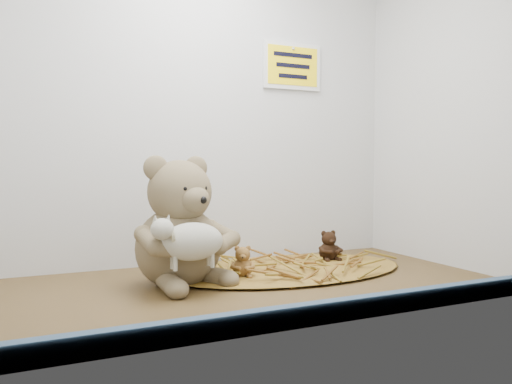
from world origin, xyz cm
name	(u,v)px	position (x,y,z in cm)	size (l,w,h in cm)	color
alcove_shell	(219,83)	(0.00, 9.00, 45.00)	(120.40, 60.20, 90.40)	#402C16
front_rail	(300,315)	(0.00, -28.80, 1.80)	(119.28, 2.20, 3.60)	#3B5371
straw_bed	(289,269)	(18.56, 9.61, 0.60)	(61.67, 35.81, 1.19)	brown
main_teddy	(178,220)	(-10.21, 7.44, 14.23)	(22.95, 24.23, 28.46)	#837651
toy_lamb	(192,242)	(-10.21, -2.76, 10.95)	(16.73, 10.21, 10.81)	beige
mini_teddy_tan	(243,260)	(4.24, 5.33, 4.73)	(5.70, 6.02, 7.07)	#9C6033
mini_teddy_brown	(329,244)	(32.88, 13.89, 5.20)	(6.45, 6.81, 8.00)	black
wall_sign	(292,66)	(30.00, 29.40, 55.00)	(16.00, 1.20, 11.00)	yellow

